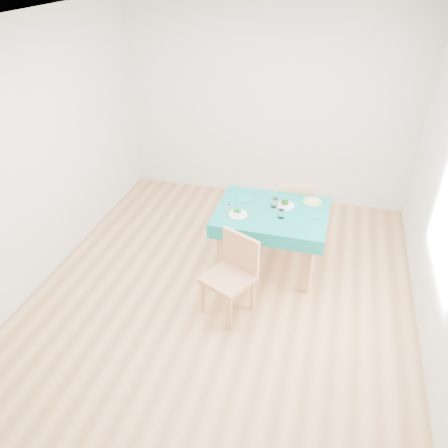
% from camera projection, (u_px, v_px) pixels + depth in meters
% --- Properties ---
extents(room_shell, '(4.02, 4.52, 2.73)m').
position_uv_depth(room_shell, '(224.00, 179.00, 4.08)').
color(room_shell, '#A97146').
rests_on(room_shell, ground).
extents(table, '(1.20, 0.91, 0.76)m').
position_uv_depth(table, '(270.00, 239.00, 4.95)').
color(table, '#0A6D66').
rests_on(table, ground).
extents(chair_near, '(0.60, 0.62, 1.09)m').
position_uv_depth(chair_near, '(228.00, 269.00, 4.23)').
color(chair_near, tan).
rests_on(chair_near, ground).
extents(chair_far, '(0.51, 0.54, 1.10)m').
position_uv_depth(chair_far, '(294.00, 199.00, 5.39)').
color(chair_far, tan).
rests_on(chair_far, ground).
extents(bowl_near, '(0.20, 0.20, 0.06)m').
position_uv_depth(bowl_near, '(238.00, 212.00, 4.65)').
color(bowl_near, white).
rests_on(bowl_near, table).
extents(bowl_far, '(0.21, 0.21, 0.06)m').
position_uv_depth(bowl_far, '(285.00, 204.00, 4.81)').
color(bowl_far, white).
rests_on(bowl_far, table).
extents(fork_near, '(0.03, 0.19, 0.00)m').
position_uv_depth(fork_near, '(228.00, 208.00, 4.79)').
color(fork_near, silver).
rests_on(fork_near, table).
extents(knife_near, '(0.09, 0.20, 0.00)m').
position_uv_depth(knife_near, '(251.00, 213.00, 4.69)').
color(knife_near, silver).
rests_on(knife_near, table).
extents(fork_far, '(0.07, 0.17, 0.00)m').
position_uv_depth(fork_far, '(275.00, 202.00, 4.90)').
color(fork_far, silver).
rests_on(fork_far, table).
extents(knife_far, '(0.02, 0.20, 0.00)m').
position_uv_depth(knife_far, '(320.00, 216.00, 4.64)').
color(knife_far, silver).
rests_on(knife_far, table).
extents(napkin_near, '(0.23, 0.20, 0.01)m').
position_uv_depth(napkin_near, '(245.00, 199.00, 4.94)').
color(napkin_near, '#0E7870').
rests_on(napkin_near, table).
extents(napkin_far, '(0.19, 0.14, 0.01)m').
position_uv_depth(napkin_far, '(316.00, 216.00, 4.63)').
color(napkin_far, '#0E7870').
rests_on(napkin_far, table).
extents(tumbler_center, '(0.08, 0.08, 0.10)m').
position_uv_depth(tumbler_center, '(274.00, 203.00, 4.79)').
color(tumbler_center, white).
rests_on(tumbler_center, table).
extents(tumbler_side, '(0.07, 0.07, 0.09)m').
position_uv_depth(tumbler_side, '(281.00, 214.00, 4.60)').
color(tumbler_side, white).
rests_on(tumbler_side, table).
extents(side_plate, '(0.21, 0.21, 0.01)m').
position_uv_depth(side_plate, '(312.00, 202.00, 4.90)').
color(side_plate, '#A8C761').
rests_on(side_plate, table).
extents(bread_slice, '(0.12, 0.12, 0.02)m').
position_uv_depth(bread_slice, '(313.00, 201.00, 4.89)').
color(bread_slice, beige).
rests_on(bread_slice, side_plate).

